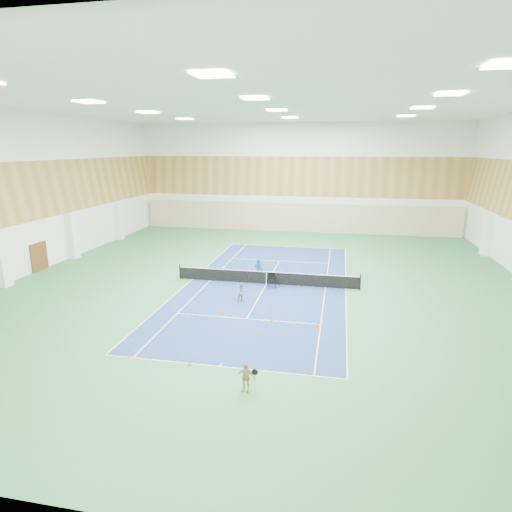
# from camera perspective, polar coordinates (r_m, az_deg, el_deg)

# --- Properties ---
(ground) EXTENTS (40.00, 40.00, 0.00)m
(ground) POSITION_cam_1_polar(r_m,az_deg,el_deg) (30.11, 1.39, -3.77)
(ground) COLOR #317240
(ground) RESTS_ON ground
(room_shell) EXTENTS (36.00, 40.00, 12.00)m
(room_shell) POSITION_cam_1_polar(r_m,az_deg,el_deg) (28.82, 1.46, 7.64)
(room_shell) COLOR white
(room_shell) RESTS_ON ground
(wood_cladding) EXTENTS (36.00, 40.00, 8.00)m
(wood_cladding) POSITION_cam_1_polar(r_m,az_deg,el_deg) (28.66, 1.49, 11.62)
(wood_cladding) COLOR #AE7F40
(wood_cladding) RESTS_ON room_shell
(ceiling_light_grid) EXTENTS (21.40, 25.40, 0.06)m
(ceiling_light_grid) POSITION_cam_1_polar(r_m,az_deg,el_deg) (28.74, 1.54, 19.45)
(ceiling_light_grid) COLOR silver
(ceiling_light_grid) RESTS_ON room_shell
(court_surface) EXTENTS (10.97, 23.77, 0.01)m
(court_surface) POSITION_cam_1_polar(r_m,az_deg,el_deg) (30.11, 1.39, -3.76)
(court_surface) COLOR navy
(court_surface) RESTS_ON ground
(tennis_balls_scatter) EXTENTS (10.57, 22.77, 0.07)m
(tennis_balls_scatter) POSITION_cam_1_polar(r_m,az_deg,el_deg) (30.10, 1.39, -3.69)
(tennis_balls_scatter) COLOR #C8DA25
(tennis_balls_scatter) RESTS_ON ground
(tennis_net) EXTENTS (12.80, 0.10, 1.10)m
(tennis_net) POSITION_cam_1_polar(r_m,az_deg,el_deg) (29.95, 1.40, -2.77)
(tennis_net) COLOR black
(tennis_net) RESTS_ON ground
(back_curtain) EXTENTS (35.40, 0.16, 3.20)m
(back_curtain) POSITION_cam_1_polar(r_m,az_deg,el_deg) (48.82, 5.41, 5.12)
(back_curtain) COLOR #C6B793
(back_curtain) RESTS_ON ground
(door_left_b) EXTENTS (0.08, 1.80, 2.20)m
(door_left_b) POSITION_cam_1_polar(r_m,az_deg,el_deg) (37.19, -26.94, -0.08)
(door_left_b) COLOR #593319
(door_left_b) RESTS_ON ground
(coach) EXTENTS (0.66, 0.50, 1.62)m
(coach) POSITION_cam_1_polar(r_m,az_deg,el_deg) (30.67, 0.35, -1.85)
(coach) COLOR navy
(coach) RESTS_ON ground
(child_court) EXTENTS (0.74, 0.71, 1.21)m
(child_court) POSITION_cam_1_polar(r_m,az_deg,el_deg) (26.61, -1.93, -4.87)
(child_court) COLOR gray
(child_court) RESTS_ON ground
(child_apron) EXTENTS (0.73, 0.35, 1.20)m
(child_apron) POSITION_cam_1_polar(r_m,az_deg,el_deg) (17.42, -1.41, -15.82)
(child_apron) COLOR tan
(child_apron) RESTS_ON ground
(ball_cart) EXTENTS (0.70, 0.70, 1.01)m
(ball_cart) POSITION_cam_1_polar(r_m,az_deg,el_deg) (29.16, 2.11, -3.35)
(ball_cart) COLOR black
(ball_cart) RESTS_ON ground
(cone_svc_a) EXTENTS (0.21, 0.21, 0.23)m
(cone_svc_a) POSITION_cam_1_polar(r_m,az_deg,el_deg) (24.80, -9.26, -7.73)
(cone_svc_a) COLOR orange
(cone_svc_a) RESTS_ON ground
(cone_svc_b) EXTENTS (0.20, 0.20, 0.22)m
(cone_svc_b) POSITION_cam_1_polar(r_m,az_deg,el_deg) (25.05, -4.42, -7.36)
(cone_svc_b) COLOR #FF540D
(cone_svc_b) RESTS_ON ground
(cone_svc_c) EXTENTS (0.20, 0.20, 0.22)m
(cone_svc_c) POSITION_cam_1_polar(r_m,az_deg,el_deg) (23.80, 2.12, -8.52)
(cone_svc_c) COLOR orange
(cone_svc_c) RESTS_ON ground
(cone_svc_d) EXTENTS (0.19, 0.19, 0.21)m
(cone_svc_d) POSITION_cam_1_polar(r_m,az_deg,el_deg) (23.37, 8.19, -9.13)
(cone_svc_d) COLOR #EE3D0C
(cone_svc_d) RESTS_ON ground
(cone_base_a) EXTENTS (0.17, 0.17, 0.19)m
(cone_base_a) POSITION_cam_1_polar(r_m,az_deg,el_deg) (20.93, -16.55, -12.56)
(cone_base_a) COLOR #E8580C
(cone_base_a) RESTS_ON ground
(cone_base_b) EXTENTS (0.20, 0.20, 0.22)m
(cone_base_b) POSITION_cam_1_polar(r_m,az_deg,el_deg) (19.61, -8.83, -13.97)
(cone_base_b) COLOR orange
(cone_base_b) RESTS_ON ground
(cone_base_c) EXTENTS (0.18, 0.18, 0.20)m
(cone_base_c) POSITION_cam_1_polar(r_m,az_deg,el_deg) (18.69, -1.16, -15.35)
(cone_base_c) COLOR orange
(cone_base_c) RESTS_ON ground
(cone_base_d) EXTENTS (0.19, 0.19, 0.21)m
(cone_base_d) POSITION_cam_1_polar(r_m,az_deg,el_deg) (19.02, 6.84, -14.86)
(cone_base_d) COLOR #FF580D
(cone_base_d) RESTS_ON ground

